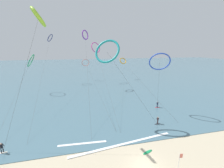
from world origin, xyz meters
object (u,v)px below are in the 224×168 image
(surfer_crimson, at_px, (157,105))
(kite_magenta, at_px, (96,48))
(beach_flag, at_px, (180,160))
(kite_cobalt, at_px, (160,62))
(kite_navy, at_px, (50,38))
(surfboard_spare, at_px, (148,152))
(kite_amber, at_px, (123,61))
(kite_lime, at_px, (38,17))
(kite_violet, at_px, (85,35))
(kite_coral, at_px, (86,63))
(kite_teal, at_px, (107,51))
(surfer_ivory, at_px, (2,149))
(kite_emerald, at_px, (31,61))
(surfer_charcoal, at_px, (158,121))

(surfer_crimson, xyz_separation_m, kite_magenta, (-12.03, 35.51, 15.23))
(surfer_crimson, relative_size, beach_flag, 0.62)
(kite_cobalt, distance_m, kite_navy, 52.04)
(kite_navy, height_order, surfboard_spare, kite_navy)
(surfer_crimson, distance_m, kite_navy, 53.92)
(kite_amber, bearing_deg, kite_magenta, -176.55)
(kite_lime, bearing_deg, kite_navy, -3.59)
(kite_violet, relative_size, surfboard_spare, 19.37)
(surfer_crimson, relative_size, kite_coral, 0.03)
(surfer_crimson, xyz_separation_m, kite_teal, (-14.97, -5.64, 14.47))
(kite_navy, xyz_separation_m, kite_teal, (16.80, -44.69, -4.85))
(surfer_crimson, relative_size, surfer_ivory, 1.00)
(kite_amber, xyz_separation_m, kite_coral, (-18.85, 1.17, -0.65))
(surfer_ivory, distance_m, kite_navy, 53.54)
(kite_emerald, relative_size, kite_magenta, 0.79)
(kite_navy, relative_size, kite_amber, 1.02)
(surfer_charcoal, xyz_separation_m, surfer_ivory, (-28.00, -2.60, 0.00))
(surfer_charcoal, xyz_separation_m, kite_cobalt, (2.50, 5.17, 11.96))
(kite_navy, bearing_deg, surfer_crimson, 54.02)
(surfer_charcoal, bearing_deg, kite_magenta, 22.72)
(kite_emerald, bearing_deg, surfer_crimson, 54.53)
(surfer_charcoal, bearing_deg, kite_amber, 4.92)
(kite_magenta, distance_m, surfboard_spare, 53.76)
(kite_amber, bearing_deg, kite_emerald, -168.67)
(surfer_crimson, distance_m, kite_emerald, 44.56)
(kite_coral, distance_m, kite_lime, 50.44)
(beach_flag, bearing_deg, kite_navy, 111.56)
(kite_teal, bearing_deg, kite_navy, 148.26)
(surfer_ivory, xyz_separation_m, surfboard_spare, (22.01, -4.92, -0.78))
(surfer_charcoal, distance_m, kite_magenta, 46.93)
(kite_navy, distance_m, kite_lime, 47.25)
(kite_violet, bearing_deg, kite_emerald, 136.08)
(kite_cobalt, distance_m, kite_emerald, 43.29)
(kite_emerald, height_order, kite_navy, kite_navy)
(kite_coral, bearing_deg, kite_lime, 79.28)
(kite_coral, height_order, beach_flag, kite_coral)
(kite_cobalt, xyz_separation_m, beach_flag, (-6.23, -17.00, -10.97))
(kite_navy, bearing_deg, kite_coral, 109.69)
(kite_emerald, relative_size, kite_teal, 2.14)
(surfer_ivory, bearing_deg, surfer_charcoal, 129.26)
(surfer_charcoal, distance_m, kite_teal, 17.95)
(kite_navy, height_order, kite_lime, kite_lime)
(kite_emerald, distance_m, surfboard_spare, 48.26)
(surfer_charcoal, height_order, surfer_ivory, same)
(kite_cobalt, xyz_separation_m, kite_violet, (-14.98, 28.67, 7.88))
(kite_coral, bearing_deg, kite_emerald, 40.97)
(kite_violet, distance_m, kite_lime, 34.58)
(kite_coral, bearing_deg, kite_teal, 92.42)
(kite_amber, relative_size, kite_lime, 2.28)
(kite_teal, bearing_deg, kite_emerald, 164.10)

